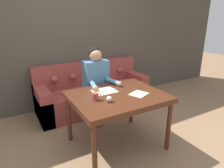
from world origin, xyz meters
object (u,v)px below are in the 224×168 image
(scissors, at_px, (106,91))
(dining_table, at_px, (117,100))
(person, at_px, (96,88))
(mug, at_px, (96,97))
(pin_cushion, at_px, (109,99))
(couch, at_px, (92,92))

(scissors, bearing_deg, dining_table, -66.07)
(person, relative_size, scissors, 5.40)
(person, bearing_deg, mug, -115.63)
(person, height_order, scissors, person)
(dining_table, distance_m, scissors, 0.21)
(mug, bearing_deg, pin_cushion, -48.24)
(scissors, distance_m, mug, 0.32)
(scissors, relative_size, mug, 2.13)
(person, bearing_deg, pin_cushion, -104.61)
(couch, distance_m, mug, 1.51)
(dining_table, xyz_separation_m, mug, (-0.33, -0.03, 0.12))
(person, relative_size, mug, 11.50)
(dining_table, distance_m, couch, 1.37)
(person, relative_size, pin_cushion, 18.17)
(dining_table, xyz_separation_m, couch, (0.21, 1.30, -0.37))
(couch, xyz_separation_m, pin_cushion, (-0.42, -1.45, 0.48))
(mug, xyz_separation_m, pin_cushion, (0.12, -0.13, -0.01))
(person, distance_m, pin_cushion, 0.86)
(scissors, relative_size, pin_cushion, 3.37)
(dining_table, distance_m, person, 0.66)
(dining_table, bearing_deg, scissors, 113.93)
(dining_table, distance_m, mug, 0.35)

